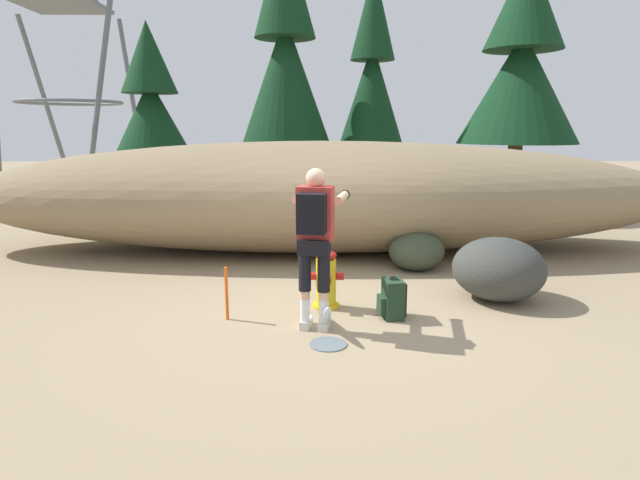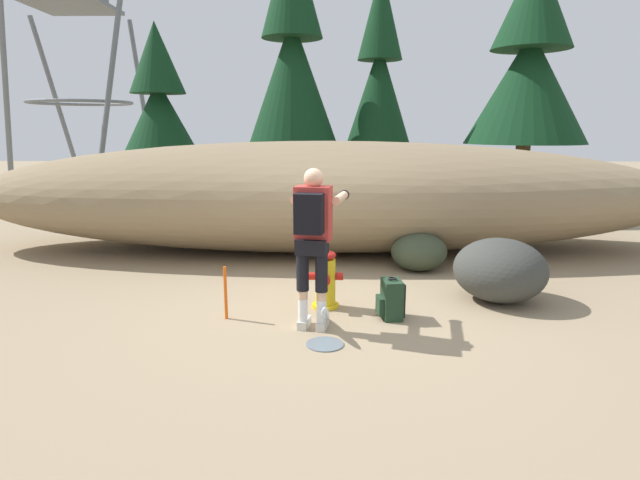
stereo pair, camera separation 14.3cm
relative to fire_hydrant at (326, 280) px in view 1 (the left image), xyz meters
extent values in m
cube|color=#998466|center=(-0.02, -0.23, -0.36)|extent=(56.00, 56.00, 0.04)
ellipsoid|color=#897556|center=(-0.02, 3.07, 0.60)|extent=(12.23, 3.20, 1.87)
cylinder|color=gold|center=(0.00, 0.00, -0.32)|extent=(0.32, 0.32, 0.04)
cylinder|color=gold|center=(0.00, 0.00, -0.02)|extent=(0.24, 0.24, 0.55)
ellipsoid|color=red|center=(0.00, 0.00, 0.30)|extent=(0.25, 0.25, 0.10)
cylinder|color=red|center=(0.00, 0.00, 0.37)|extent=(0.06, 0.06, 0.05)
cylinder|color=red|center=(-0.16, 0.00, 0.04)|extent=(0.09, 0.09, 0.09)
cylinder|color=red|center=(0.16, 0.00, 0.04)|extent=(0.09, 0.09, 0.09)
cylinder|color=red|center=(0.00, -0.16, 0.04)|extent=(0.11, 0.09, 0.11)
ellipsoid|color=silver|center=(0.00, -0.64, -0.22)|extent=(0.10, 1.00, 0.61)
cylinder|color=slate|center=(0.00, -1.11, -0.33)|extent=(0.37, 0.37, 0.01)
cube|color=beige|center=(-0.22, -0.63, -0.29)|extent=(0.15, 0.27, 0.09)
cylinder|color=white|center=(-0.23, -0.69, -0.13)|extent=(0.10, 0.10, 0.24)
cylinder|color=#DBAD89|center=(-0.23, -0.69, 0.04)|extent=(0.10, 0.10, 0.09)
cylinder|color=black|center=(-0.23, -0.69, 0.30)|extent=(0.13, 0.13, 0.42)
cube|color=beige|center=(-0.03, -0.67, -0.29)|extent=(0.15, 0.27, 0.09)
cylinder|color=white|center=(-0.04, -0.73, -0.13)|extent=(0.10, 0.10, 0.24)
cylinder|color=#DBAD89|center=(-0.04, -0.73, 0.04)|extent=(0.10, 0.10, 0.09)
cylinder|color=black|center=(-0.04, -0.73, 0.30)|extent=(0.13, 0.13, 0.42)
cube|color=black|center=(-0.14, -0.71, 0.56)|extent=(0.35, 0.26, 0.16)
cube|color=#B2332D|center=(-0.12, -0.64, 0.89)|extent=(0.40, 0.30, 0.56)
cube|color=black|center=(-0.16, -0.84, 0.92)|extent=(0.31, 0.21, 0.40)
sphere|color=#DBAD89|center=(-0.12, -0.62, 1.25)|extent=(0.20, 0.20, 0.20)
cube|color=black|center=(-0.10, -0.54, 1.26)|extent=(0.15, 0.05, 0.04)
cylinder|color=#DBAD89|center=(-0.27, -0.23, 1.01)|extent=(0.20, 0.59, 0.09)
sphere|color=black|center=(-0.22, 0.03, 1.01)|extent=(0.11, 0.11, 0.11)
cylinder|color=#DBAD89|center=(0.16, -0.32, 1.01)|extent=(0.20, 0.59, 0.09)
sphere|color=black|center=(0.21, -0.05, 1.01)|extent=(0.11, 0.11, 0.11)
cube|color=#1E3823|center=(0.74, -0.36, -0.12)|extent=(0.23, 0.32, 0.44)
cube|color=#1E3823|center=(0.61, -0.37, -0.18)|extent=(0.08, 0.22, 0.20)
torus|color=black|center=(0.74, -0.36, 0.12)|extent=(0.10, 0.10, 0.02)
cube|color=black|center=(0.86, -0.42, -0.12)|extent=(0.04, 0.05, 0.37)
cube|color=black|center=(0.84, -0.26, -0.12)|extent=(0.04, 0.05, 0.37)
ellipsoid|color=#383A36|center=(2.13, 0.29, 0.05)|extent=(1.54, 1.55, 0.77)
ellipsoid|color=#36412E|center=(1.38, 1.68, -0.05)|extent=(0.88, 0.83, 0.58)
cylinder|color=#47331E|center=(-4.39, 8.16, 0.24)|extent=(0.26, 0.26, 1.16)
cone|color=#0F3319|center=(-4.39, 8.16, 1.90)|extent=(2.20, 2.20, 2.15)
cone|color=#0F3319|center=(-4.39, 8.16, 3.51)|extent=(1.43, 1.43, 1.79)
cylinder|color=#47331E|center=(-0.89, 8.20, 0.43)|extent=(0.29, 0.29, 1.54)
cone|color=#0F3319|center=(-0.89, 8.20, 2.86)|extent=(2.41, 2.41, 3.32)
cylinder|color=#47331E|center=(1.39, 8.68, 0.41)|extent=(0.22, 0.22, 1.50)
cone|color=#0F3319|center=(1.39, 8.68, 2.56)|extent=(1.82, 1.82, 2.80)
cone|color=#0F3319|center=(1.39, 8.68, 4.66)|extent=(1.18, 1.18, 2.33)
cylinder|color=#47331E|center=(4.65, 6.77, 0.52)|extent=(0.33, 0.33, 1.71)
cone|color=#0F3319|center=(4.65, 6.77, 2.65)|extent=(2.78, 2.78, 2.54)
cone|color=#0F3319|center=(4.65, 6.77, 4.55)|extent=(1.81, 1.81, 2.12)
cylinder|color=slate|center=(-6.50, 13.15, 2.54)|extent=(1.08, 1.08, 5.79)
cylinder|color=slate|center=(-9.54, 13.15, 2.54)|extent=(1.08, 1.08, 5.79)
cylinder|color=slate|center=(-6.50, 10.11, 2.54)|extent=(1.08, 1.08, 5.79)
torus|color=slate|center=(-8.02, 11.63, 2.54)|extent=(3.26, 3.26, 0.10)
cube|color=slate|center=(-8.02, 11.63, 5.48)|extent=(2.43, 2.43, 0.12)
cylinder|color=#E55914|center=(-1.10, -0.40, -0.04)|extent=(0.04, 0.04, 0.60)
camera|label=1|loc=(-0.12, -5.97, 1.75)|focal=29.67mm
camera|label=2|loc=(0.02, -5.97, 1.75)|focal=29.67mm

